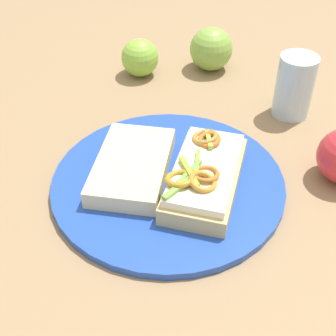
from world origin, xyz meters
The scene contains 7 objects.
ground_plane centered at (0.00, 0.00, 0.00)m, with size 2.00×2.00×0.00m, color #917451.
plate centered at (0.00, 0.00, 0.01)m, with size 0.31×0.31×0.01m, color #234AB1.
sandwich centered at (-0.04, -0.03, 0.03)m, with size 0.18×0.18×0.05m.
bread_slice_side centered at (0.04, 0.03, 0.02)m, with size 0.15×0.09×0.02m, color beige.
apple_1 centered at (0.23, -0.25, 0.04)m, with size 0.08×0.08×0.08m, color #80AD43.
apple_2 centered at (0.28, -0.12, 0.03)m, with size 0.07×0.07×0.07m, color #84BD3E.
drinking_glass centered at (0.04, -0.26, 0.05)m, with size 0.06×0.06×0.10m, color silver.
Camera 1 is at (-0.39, 0.26, 0.43)m, focal length 49.87 mm.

